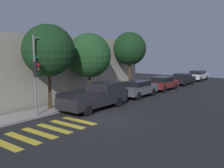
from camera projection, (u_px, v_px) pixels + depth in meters
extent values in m
plane|color=black|center=(99.00, 120.00, 15.15)|extent=(60.00, 60.00, 0.00)
cube|color=gray|center=(54.00, 109.00, 17.64)|extent=(26.00, 1.93, 0.14)
cube|color=#A89E8E|center=(17.00, 70.00, 19.92)|extent=(26.00, 6.00, 5.34)
cube|color=gold|center=(4.00, 144.00, 11.13)|extent=(0.45, 2.60, 0.00)
cube|color=gold|center=(22.00, 138.00, 11.89)|extent=(0.45, 2.60, 0.00)
cube|color=gold|center=(39.00, 133.00, 12.64)|extent=(0.45, 2.60, 0.00)
cube|color=gold|center=(54.00, 128.00, 13.39)|extent=(0.45, 2.60, 0.00)
cube|color=gold|center=(67.00, 124.00, 14.15)|extent=(0.45, 2.60, 0.00)
cube|color=gold|center=(79.00, 121.00, 14.90)|extent=(0.45, 2.60, 0.00)
cylinder|color=slate|center=(35.00, 77.00, 15.31)|extent=(0.12, 0.12, 5.09)
cube|color=black|center=(37.00, 69.00, 15.12)|extent=(0.30, 0.30, 0.90)
cylinder|color=red|center=(38.00, 65.00, 14.99)|extent=(0.18, 0.02, 0.18)
cylinder|color=#593D0A|center=(38.00, 69.00, 15.02)|extent=(0.18, 0.02, 0.18)
cylinder|color=#0C3819|center=(39.00, 74.00, 15.06)|extent=(0.18, 0.02, 0.18)
cube|color=#19662D|center=(34.00, 57.00, 15.15)|extent=(0.70, 0.02, 0.18)
cylinder|color=slate|center=(44.00, 38.00, 15.60)|extent=(1.52, 0.08, 0.08)
sphere|color=#F9E5B2|center=(53.00, 40.00, 16.22)|extent=(0.36, 0.36, 0.36)
cube|color=black|center=(94.00, 99.00, 17.85)|extent=(5.48, 2.05, 0.78)
cube|color=black|center=(107.00, 87.00, 18.94)|extent=(2.46, 1.89, 0.66)
cube|color=black|center=(71.00, 93.00, 17.24)|extent=(2.74, 0.08, 0.28)
cube|color=black|center=(91.00, 96.00, 16.15)|extent=(2.74, 0.08, 0.28)
cylinder|color=black|center=(99.00, 99.00, 19.80)|extent=(0.71, 0.22, 0.71)
cylinder|color=black|center=(119.00, 102.00, 18.68)|extent=(0.71, 0.22, 0.71)
cylinder|color=black|center=(68.00, 107.00, 17.11)|extent=(0.71, 0.22, 0.71)
cylinder|color=black|center=(88.00, 110.00, 15.99)|extent=(0.71, 0.22, 0.71)
cube|color=#4C5156|center=(138.00, 89.00, 22.68)|extent=(4.28, 1.75, 0.68)
cube|color=black|center=(138.00, 83.00, 22.52)|extent=(2.22, 1.54, 0.44)
cylinder|color=black|center=(138.00, 90.00, 24.24)|extent=(0.71, 0.22, 0.71)
cylinder|color=black|center=(153.00, 92.00, 23.30)|extent=(0.71, 0.22, 0.71)
cylinder|color=black|center=(123.00, 94.00, 22.14)|extent=(0.71, 0.22, 0.71)
cylinder|color=black|center=(138.00, 96.00, 21.20)|extent=(0.71, 0.22, 0.71)
cube|color=maroon|center=(163.00, 84.00, 26.67)|extent=(4.47, 1.80, 0.61)
cube|color=black|center=(163.00, 79.00, 26.51)|extent=(2.33, 1.58, 0.49)
cylinder|color=black|center=(162.00, 85.00, 28.29)|extent=(0.71, 0.22, 0.71)
cylinder|color=black|center=(175.00, 86.00, 27.32)|extent=(0.71, 0.22, 0.71)
cylinder|color=black|center=(150.00, 88.00, 26.10)|extent=(0.71, 0.22, 0.71)
cylinder|color=black|center=(164.00, 89.00, 25.13)|extent=(0.71, 0.22, 0.71)
cube|color=black|center=(183.00, 79.00, 31.11)|extent=(4.23, 1.82, 0.61)
cube|color=black|center=(183.00, 75.00, 30.95)|extent=(2.20, 1.60, 0.47)
cylinder|color=black|center=(180.00, 80.00, 32.67)|extent=(0.71, 0.22, 0.71)
cylinder|color=black|center=(193.00, 81.00, 31.69)|extent=(0.71, 0.22, 0.71)
cylinder|color=black|center=(172.00, 82.00, 30.60)|extent=(0.71, 0.22, 0.71)
cylinder|color=black|center=(185.00, 83.00, 29.62)|extent=(0.71, 0.22, 0.71)
cube|color=silver|center=(198.00, 76.00, 35.58)|extent=(4.30, 1.82, 0.62)
cube|color=black|center=(198.00, 72.00, 35.42)|extent=(2.24, 1.60, 0.45)
cylinder|color=black|center=(195.00, 77.00, 37.16)|extent=(0.71, 0.22, 0.71)
cylinder|color=black|center=(206.00, 78.00, 36.18)|extent=(0.71, 0.22, 0.71)
cylinder|color=black|center=(189.00, 79.00, 35.05)|extent=(0.71, 0.22, 0.71)
cylinder|color=black|center=(200.00, 79.00, 34.07)|extent=(0.71, 0.22, 0.71)
cylinder|color=#42301E|center=(50.00, 90.00, 17.41)|extent=(0.23, 0.23, 2.85)
sphere|color=#143316|center=(48.00, 50.00, 17.06)|extent=(3.58, 3.58, 3.58)
cylinder|color=#42301E|center=(90.00, 87.00, 20.69)|extent=(0.23, 0.23, 2.44)
sphere|color=#1E4721|center=(89.00, 55.00, 20.36)|extent=(3.62, 3.62, 3.62)
cylinder|color=#4C3823|center=(129.00, 77.00, 25.41)|extent=(0.22, 0.22, 3.16)
sphere|color=#143316|center=(130.00, 49.00, 25.05)|extent=(3.32, 3.32, 3.32)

